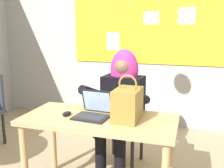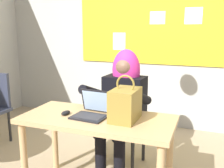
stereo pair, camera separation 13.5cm
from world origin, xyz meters
name	(u,v)px [view 1 (the left image)]	position (x,y,z in m)	size (l,w,h in m)	color
wall_back_bulletin	(150,37)	(0.00, 1.94, 1.34)	(5.24, 2.13, 2.64)	#B2B2AD
desk_main	(99,129)	(-0.06, -0.01, 0.62)	(1.32, 0.65, 0.72)	tan
chair_at_desk	(125,117)	(-0.01, 0.66, 0.51)	(0.45, 0.45, 0.91)	black
person_costumed	(121,100)	(-0.02, 0.53, 0.74)	(0.61, 0.62, 1.26)	black
laptop	(93,111)	(-0.11, 0.00, 0.77)	(0.30, 0.28, 0.22)	black
computer_mouse	(67,114)	(-0.34, -0.05, 0.74)	(0.06, 0.10, 0.03)	black
handbag	(127,104)	(0.19, 0.02, 0.86)	(0.20, 0.30, 0.38)	olive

